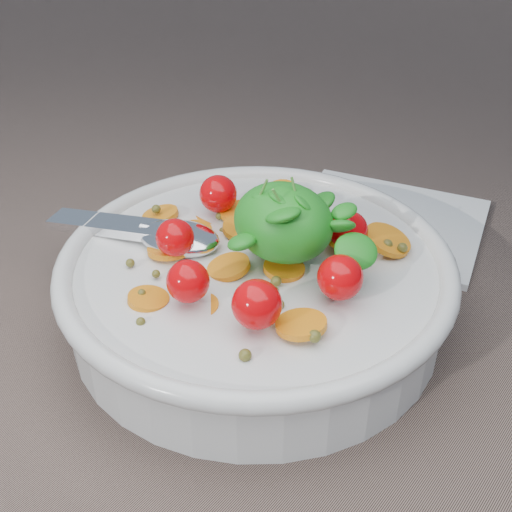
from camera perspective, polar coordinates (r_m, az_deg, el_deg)
The scene contains 3 objects.
ground at distance 0.52m, azimuth -3.43°, elevation -4.84°, with size 6.00×6.00×0.00m, color #786156.
bowl at distance 0.49m, azimuth 0.04°, elevation -2.26°, with size 0.32×0.30×0.13m.
napkin at distance 0.64m, azimuth 11.45°, elevation 2.97°, with size 0.18×0.16×0.01m, color white.
Camera 1 is at (0.27, -0.30, 0.33)m, focal length 45.00 mm.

